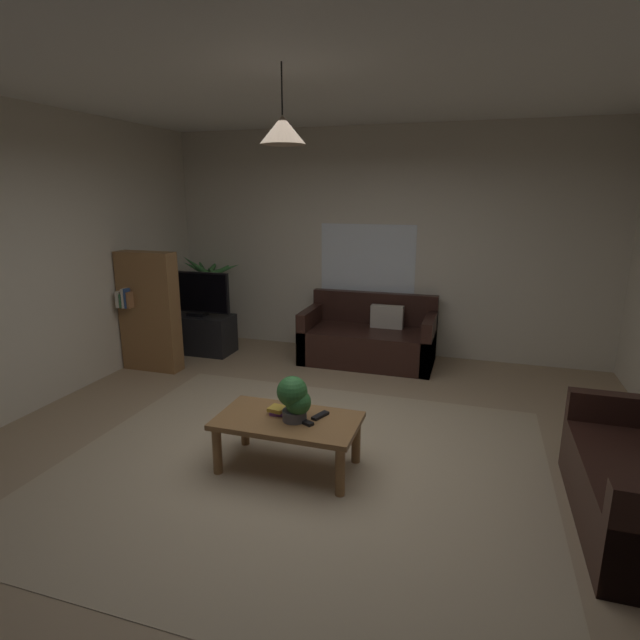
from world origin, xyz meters
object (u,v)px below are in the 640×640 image
object	(u,v)px
couch_under_window	(369,340)
pendant_lamp	(283,130)
coffee_table	(288,426)
potted_palm_corner	(211,299)
tv_stand	(199,333)
remote_on_table_0	(304,422)
tv	(196,293)
remote_on_table_1	(320,416)
book_on_table_0	(278,412)
potted_plant_on_table	(294,397)
book_on_table_1	(277,409)
bookshelf_corner	(149,312)

from	to	relation	value
couch_under_window	pendant_lamp	xyz separation A→B (m)	(-0.05, -2.64, 2.17)
coffee_table	potted_palm_corner	distance (m)	3.67
tv_stand	remote_on_table_0	bearing A→B (deg)	-46.08
tv_stand	tv	size ratio (longest dim) A/B	0.97
remote_on_table_0	pendant_lamp	distance (m)	2.03
couch_under_window	potted_palm_corner	size ratio (longest dim) A/B	1.23
coffee_table	remote_on_table_1	bearing A→B (deg)	23.16
book_on_table_0	tv	xyz separation A→B (m)	(-2.06, 2.28, 0.37)
coffee_table	remote_on_table_0	world-z (taller)	remote_on_table_0
remote_on_table_0	potted_plant_on_table	distance (m)	0.20
couch_under_window	remote_on_table_0	world-z (taller)	couch_under_window
book_on_table_0	potted_palm_corner	bearing A→B (deg)	127.55
potted_plant_on_table	tv_stand	bearing A→B (deg)	133.12
remote_on_table_1	tv	world-z (taller)	tv
coffee_table	potted_palm_corner	xyz separation A→B (m)	(-2.26, 2.88, 0.26)
book_on_table_1	potted_plant_on_table	size ratio (longest dim) A/B	0.34
book_on_table_1	tv	xyz separation A→B (m)	(-2.06, 2.28, 0.35)
pendant_lamp	book_on_table_0	bearing A→B (deg)	150.28
coffee_table	tv_stand	bearing A→B (deg)	132.51
book_on_table_1	pendant_lamp	xyz separation A→B (m)	(0.10, -0.05, 1.99)
book_on_table_1	tv_stand	distance (m)	3.09
couch_under_window	tv_stand	world-z (taller)	couch_under_window
couch_under_window	tv_stand	bearing A→B (deg)	-172.66
tv	pendant_lamp	world-z (taller)	pendant_lamp
book_on_table_0	potted_palm_corner	world-z (taller)	potted_palm_corner
remote_on_table_0	bookshelf_corner	world-z (taller)	bookshelf_corner
coffee_table	remote_on_table_1	xyz separation A→B (m)	(0.23, 0.10, 0.08)
coffee_table	book_on_table_1	distance (m)	0.16
potted_plant_on_table	tv_stand	size ratio (longest dim) A/B	0.38
tv	tv_stand	bearing A→B (deg)	90.00
book_on_table_1	coffee_table	bearing A→B (deg)	-26.20
tv_stand	pendant_lamp	size ratio (longest dim) A/B	1.81
potted_palm_corner	book_on_table_0	bearing A→B (deg)	-52.45
bookshelf_corner	coffee_table	bearing A→B (deg)	-34.28
book_on_table_1	book_on_table_0	bearing A→B (deg)	21.08
pendant_lamp	tv	bearing A→B (deg)	132.78
remote_on_table_1	remote_on_table_0	bearing A→B (deg)	-100.03
book_on_table_0	book_on_table_1	size ratio (longest dim) A/B	0.96
tv_stand	pendant_lamp	bearing A→B (deg)	-47.49
coffee_table	book_on_table_0	size ratio (longest dim) A/B	9.51
tv	pendant_lamp	size ratio (longest dim) A/B	1.87
tv_stand	coffee_table	bearing A→B (deg)	-47.49
bookshelf_corner	couch_under_window	bearing A→B (deg)	23.50
remote_on_table_0	remote_on_table_1	distance (m)	0.16
potted_palm_corner	bookshelf_corner	size ratio (longest dim) A/B	0.93
remote_on_table_0	bookshelf_corner	bearing A→B (deg)	-97.98
coffee_table	pendant_lamp	xyz separation A→B (m)	(-0.00, 0.00, 2.10)
remote_on_table_0	couch_under_window	bearing A→B (deg)	-152.78
coffee_table	remote_on_table_0	bearing A→B (deg)	-14.22
coffee_table	tv_stand	world-z (taller)	tv_stand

